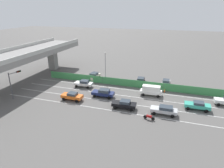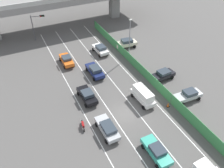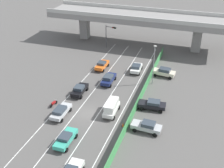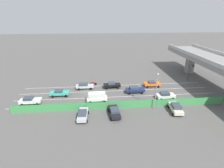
% 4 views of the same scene
% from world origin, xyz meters
% --- Properties ---
extents(ground_plane, '(300.00, 300.00, 0.00)m').
position_xyz_m(ground_plane, '(0.00, 0.00, 0.00)').
color(ground_plane, '#565451').
extents(lane_line_left_edge, '(0.14, 48.49, 0.01)m').
position_xyz_m(lane_line_left_edge, '(-5.26, 6.25, 0.00)').
color(lane_line_left_edge, silver).
rests_on(lane_line_left_edge, ground).
extents(lane_line_mid_left, '(0.14, 48.49, 0.01)m').
position_xyz_m(lane_line_mid_left, '(-1.75, 6.25, 0.00)').
color(lane_line_mid_left, silver).
rests_on(lane_line_mid_left, ground).
extents(lane_line_mid_right, '(0.14, 48.49, 0.01)m').
position_xyz_m(lane_line_mid_right, '(1.75, 6.25, 0.00)').
color(lane_line_mid_right, silver).
rests_on(lane_line_mid_right, ground).
extents(lane_line_right_edge, '(0.14, 48.49, 0.01)m').
position_xyz_m(lane_line_right_edge, '(5.26, 6.25, 0.00)').
color(lane_line_right_edge, silver).
rests_on(lane_line_right_edge, ground).
extents(elevated_overpass, '(45.12, 9.45, 8.40)m').
position_xyz_m(elevated_overpass, '(0.00, 32.49, 6.57)').
color(elevated_overpass, gray).
rests_on(elevated_overpass, ground).
extents(green_fence, '(0.10, 44.59, 1.78)m').
position_xyz_m(green_fence, '(7.26, 6.25, 0.89)').
color(green_fence, '#3D8E4C').
rests_on(green_fence, ground).
extents(car_sedan_silver, '(1.97, 4.60, 1.56)m').
position_xyz_m(car_sedan_silver, '(-3.69, -2.12, 0.89)').
color(car_sedan_silver, '#B7BABC').
rests_on(car_sedan_silver, ground).
extents(car_taxi_teal, '(1.94, 4.51, 1.55)m').
position_xyz_m(car_taxi_teal, '(0.03, -7.84, 0.87)').
color(car_taxi_teal, teal).
rests_on(car_taxi_teal, ground).
extents(car_hatchback_white, '(2.22, 4.35, 1.66)m').
position_xyz_m(car_hatchback_white, '(3.72, 17.02, 0.91)').
color(car_hatchback_white, silver).
rests_on(car_hatchback_white, ground).
extents(car_van_white, '(2.07, 4.61, 2.20)m').
position_xyz_m(car_van_white, '(3.70, 1.14, 1.24)').
color(car_van_white, silver).
rests_on(car_van_white, ground).
extents(car_taxi_orange, '(1.98, 4.38, 1.60)m').
position_xyz_m(car_taxi_orange, '(-3.51, 16.15, 0.89)').
color(car_taxi_orange, orange).
rests_on(car_taxi_orange, ground).
extents(car_sedan_black, '(2.12, 4.56, 1.62)m').
position_xyz_m(car_sedan_black, '(-3.70, 5.13, 0.89)').
color(car_sedan_black, black).
rests_on(car_sedan_black, ground).
extents(car_sedan_navy, '(2.09, 4.72, 1.70)m').
position_xyz_m(car_sedan_navy, '(-0.12, 10.63, 0.93)').
color(car_sedan_navy, navy).
rests_on(car_sedan_navy, ground).
extents(motorcycle, '(0.62, 1.94, 0.93)m').
position_xyz_m(motorcycle, '(-6.26, 0.15, 0.46)').
color(motorcycle, black).
rests_on(motorcycle, ground).
extents(parked_wagon_silver, '(4.49, 2.09, 1.62)m').
position_xyz_m(parked_wagon_silver, '(10.08, -1.56, 0.89)').
color(parked_wagon_silver, '#B2B5B7').
rests_on(parked_wagon_silver, ground).
extents(parked_sedan_dark, '(4.63, 2.28, 1.61)m').
position_xyz_m(parked_sedan_dark, '(9.66, 4.46, 0.90)').
color(parked_sedan_dark, black).
rests_on(parked_sedan_dark, ground).
extents(parked_sedan_cream, '(4.54, 2.39, 1.76)m').
position_xyz_m(parked_sedan_cream, '(9.48, 16.86, 0.97)').
color(parked_sedan_cream, beige).
rests_on(parked_sedan_cream, ground).
extents(traffic_light, '(2.82, 0.85, 5.62)m').
position_xyz_m(traffic_light, '(-5.96, 27.91, 3.93)').
color(traffic_light, '#47474C').
rests_on(traffic_light, ground).
extents(street_lamp, '(0.60, 0.36, 7.86)m').
position_xyz_m(street_lamp, '(7.92, 13.02, 4.71)').
color(street_lamp, gray).
rests_on(street_lamp, ground).
extents(traffic_cone, '(0.47, 0.47, 0.74)m').
position_xyz_m(traffic_cone, '(6.46, -1.55, 0.35)').
color(traffic_cone, orange).
rests_on(traffic_cone, ground).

